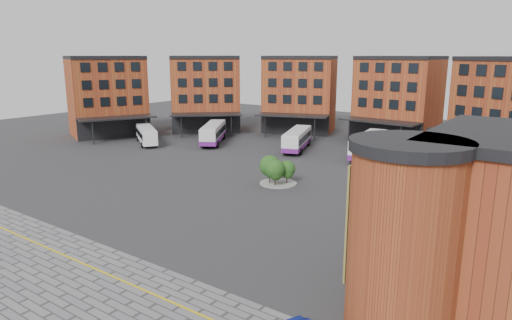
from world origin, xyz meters
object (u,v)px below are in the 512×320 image
Objects in this scene: tree_island at (276,169)px; bus_a at (146,134)px; bus_b at (213,133)px; bus_f at (503,182)px; bus_d at (369,145)px; bus_e at (459,164)px; bus_c at (297,139)px.

tree_island reaches higher than bus_a.
bus_f is at bearing -38.17° from bus_b.
bus_e is (13.48, -4.37, -0.13)m from bus_d.
bus_c is 24.99m from bus_e.
bus_d is (25.86, 5.00, 0.06)m from bus_b.
tree_island is at bearing -65.03° from bus_b.
bus_c is at bearing -169.28° from bus_f.
bus_b is at bearing -157.77° from bus_e.
bus_d is (11.34, 1.49, 0.12)m from bus_c.
bus_b is at bearing -159.78° from bus_f.
bus_c is at bearing -31.75° from bus_a.
bus_d is 21.73m from bus_f.
bus_b reaches higher than bus_e.
bus_f reaches higher than bus_c.
bus_c is 31.69m from bus_f.
bus_a is at bearing -149.64° from bus_e.
bus_f is at bearing 23.59° from tree_island.
bus_b is 0.92× the size of bus_d.
tree_island is at bearing -129.31° from bus_f.
bus_b is 45.25m from bus_f.
bus_e is at bearing -46.99° from bus_a.
bus_e is at bearing -25.69° from bus_d.
bus_a is 0.84× the size of bus_c.
bus_b is 1.00× the size of bus_e.
bus_f is at bearing -26.04° from bus_e.
tree_island is 32.56m from bus_a.
bus_a is at bearing -175.02° from bus_c.
bus_b is at bearing -176.77° from bus_d.
bus_c is at bearing -165.31° from bus_e.
bus_c is at bearing 179.78° from bus_d.
bus_d is (3.20, 20.15, 0.02)m from tree_island.
bus_b reaches higher than bus_c.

